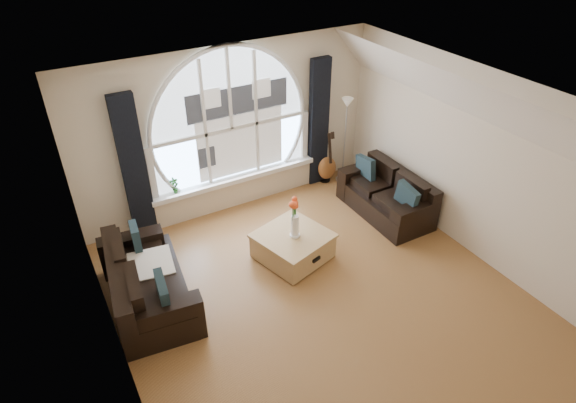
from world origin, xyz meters
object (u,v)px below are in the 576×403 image
object	(u,v)px
sofa_right	(386,192)
floor_lamp	(345,141)
potted_plant	(174,186)
vase_flowers	(295,214)
sofa_left	(148,279)
guitar	(328,157)
coffee_chest	(293,245)

from	to	relation	value
sofa_right	floor_lamp	size ratio (longest dim) A/B	1.02
sofa_right	floor_lamp	xyz separation A→B (m)	(0.01, 1.23, 0.40)
floor_lamp	potted_plant	xyz separation A→B (m)	(-3.07, 0.23, -0.12)
vase_flowers	floor_lamp	size ratio (longest dim) A/B	0.44
sofa_left	guitar	distance (m)	3.96
sofa_left	guitar	world-z (taller)	guitar
sofa_right	coffee_chest	world-z (taller)	sofa_right
vase_flowers	floor_lamp	world-z (taller)	floor_lamp
sofa_left	coffee_chest	world-z (taller)	sofa_left
vase_flowers	guitar	xyz separation A→B (m)	(1.61, 1.58, -0.28)
sofa_left	vase_flowers	distance (m)	2.13
guitar	potted_plant	bearing A→B (deg)	-177.37
sofa_left	sofa_right	bearing A→B (deg)	8.49
sofa_right	coffee_chest	xyz separation A→B (m)	(-1.91, -0.24, -0.17)
floor_lamp	guitar	world-z (taller)	floor_lamp
sofa_right	coffee_chest	size ratio (longest dim) A/B	1.74
sofa_left	vase_flowers	size ratio (longest dim) A/B	2.50
sofa_left	coffee_chest	distance (m)	2.09
coffee_chest	floor_lamp	xyz separation A→B (m)	(1.92, 1.47, 0.57)
guitar	vase_flowers	bearing A→B (deg)	-129.63
guitar	potted_plant	world-z (taller)	guitar
coffee_chest	floor_lamp	size ratio (longest dim) A/B	0.58
coffee_chest	potted_plant	size ratio (longest dim) A/B	3.47
sofa_right	floor_lamp	distance (m)	1.29
potted_plant	coffee_chest	bearing A→B (deg)	-55.92
floor_lamp	coffee_chest	bearing A→B (deg)	-142.55
coffee_chest	potted_plant	bearing A→B (deg)	108.51
sofa_right	vase_flowers	distance (m)	1.96
sofa_right	guitar	world-z (taller)	guitar
sofa_left	potted_plant	size ratio (longest dim) A/B	6.51
floor_lamp	vase_flowers	bearing A→B (deg)	-141.69
coffee_chest	guitar	xyz separation A→B (m)	(1.62, 1.54, 0.30)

